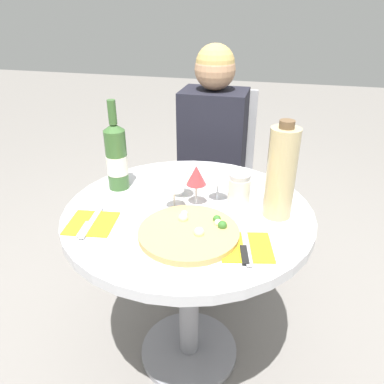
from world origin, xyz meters
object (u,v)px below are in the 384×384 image
pizza_large (190,232)px  tall_carafe (281,173)px  chair_behind_diner (214,181)px  seated_diner (209,178)px  dining_table (188,242)px  wine_bottle (117,157)px

pizza_large → tall_carafe: 0.35m
chair_behind_diner → seated_diner: 0.17m
dining_table → tall_carafe: (0.30, 0.03, 0.29)m
dining_table → chair_behind_diner: (-0.05, 0.78, -0.12)m
seated_diner → pizza_large: 0.81m
dining_table → tall_carafe: 0.42m
dining_table → tall_carafe: tall_carafe is taller
wine_bottle → tall_carafe: bearing=-6.2°
dining_table → seated_diner: (-0.05, 0.63, -0.04)m
wine_bottle → seated_diner: bearing=64.7°
pizza_large → wine_bottle: (-0.34, 0.25, 0.12)m
dining_table → wine_bottle: size_ratio=2.55×
chair_behind_diner → seated_diner: bearing=90.0°
dining_table → pizza_large: (0.04, -0.16, 0.15)m
seated_diner → tall_carafe: bearing=120.4°
chair_behind_diner → wine_bottle: 0.82m
dining_table → seated_diner: size_ratio=0.72×
seated_diner → tall_carafe: size_ratio=3.63×
tall_carafe → chair_behind_diner: bearing=115.1°
seated_diner → tall_carafe: seated_diner is taller
chair_behind_diner → tall_carafe: size_ratio=2.89×
dining_table → wine_bottle: 0.41m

